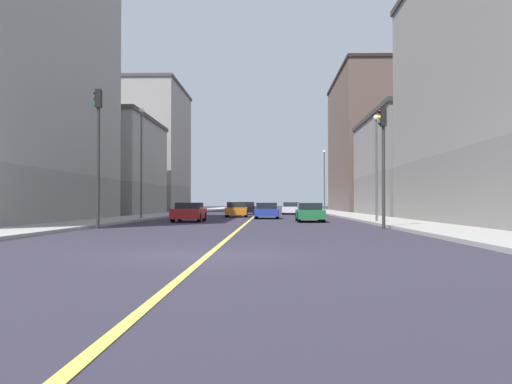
% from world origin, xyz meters
% --- Properties ---
extents(ground_plane, '(400.00, 400.00, 0.00)m').
position_xyz_m(ground_plane, '(0.00, 0.00, 0.00)').
color(ground_plane, '#2C2836').
rests_on(ground_plane, ground).
extents(sidewalk_left, '(3.59, 168.00, 0.15)m').
position_xyz_m(sidewalk_left, '(9.19, 49.00, 0.07)').
color(sidewalk_left, '#9E9B93').
rests_on(sidewalk_left, ground).
extents(sidewalk_right, '(3.59, 168.00, 0.15)m').
position_xyz_m(sidewalk_right, '(-9.19, 49.00, 0.07)').
color(sidewalk_right, '#9E9B93').
rests_on(sidewalk_right, ground).
extents(lane_center_stripe, '(0.16, 154.00, 0.01)m').
position_xyz_m(lane_center_stripe, '(0.00, 49.00, 0.01)').
color(lane_center_stripe, '#E5D14C').
rests_on(lane_center_stripe, ground).
extents(building_left_mid, '(11.25, 19.18, 9.75)m').
position_xyz_m(building_left_mid, '(16.45, 40.37, 4.88)').
color(building_left_mid, slate).
rests_on(building_left_mid, ground).
extents(building_left_far, '(11.25, 24.66, 19.38)m').
position_xyz_m(building_left_far, '(16.45, 65.86, 9.70)').
color(building_left_far, brown).
rests_on(building_left_far, ground).
extents(building_right_midblock, '(11.25, 16.90, 10.18)m').
position_xyz_m(building_right_midblock, '(-16.45, 44.54, 5.10)').
color(building_right_midblock, gray).
rests_on(building_right_midblock, ground).
extents(building_right_distant, '(11.25, 17.68, 17.60)m').
position_xyz_m(building_right_distant, '(-16.45, 64.32, 8.81)').
color(building_right_distant, gray).
rests_on(building_right_distant, ground).
extents(traffic_light_left_near, '(0.40, 0.32, 5.88)m').
position_xyz_m(traffic_light_left_near, '(6.97, 13.67, 3.82)').
color(traffic_light_left_near, '#2D2D2D').
rests_on(traffic_light_left_near, ground).
extents(traffic_light_right_near, '(0.40, 0.32, 6.87)m').
position_xyz_m(traffic_light_right_near, '(-7.01, 13.67, 4.38)').
color(traffic_light_right_near, '#2D2D2D').
rests_on(traffic_light_right_near, ground).
extents(street_lamp_left_near, '(0.36, 0.36, 6.52)m').
position_xyz_m(street_lamp_left_near, '(7.99, 20.71, 4.14)').
color(street_lamp_left_near, '#4C4C51').
rests_on(street_lamp_left_near, ground).
extents(street_lamp_right_near, '(0.36, 0.36, 8.10)m').
position_xyz_m(street_lamp_right_near, '(-7.99, 27.02, 4.98)').
color(street_lamp_right_near, '#4C4C51').
rests_on(street_lamp_right_near, ground).
extents(street_lamp_left_far, '(0.36, 0.36, 7.46)m').
position_xyz_m(street_lamp_left_far, '(7.99, 53.55, 4.64)').
color(street_lamp_left_far, '#4C4C51').
rests_on(street_lamp_left_far, ground).
extents(car_black, '(1.81, 4.18, 1.35)m').
position_xyz_m(car_black, '(-1.01, 46.30, 0.66)').
color(car_black, black).
rests_on(car_black, ground).
extents(car_teal, '(1.96, 4.62, 1.32)m').
position_xyz_m(car_teal, '(3.98, 52.80, 0.64)').
color(car_teal, '#196670').
rests_on(car_teal, ground).
extents(car_orange, '(2.01, 4.48, 1.33)m').
position_xyz_m(car_orange, '(-1.53, 35.93, 0.65)').
color(car_orange, orange).
rests_on(car_orange, ground).
extents(car_blue, '(1.94, 4.55, 1.27)m').
position_xyz_m(car_blue, '(1.20, 31.08, 0.62)').
color(car_blue, '#23389E').
rests_on(car_blue, ground).
extents(car_green, '(1.78, 4.54, 1.26)m').
position_xyz_m(car_green, '(4.11, 23.62, 0.63)').
color(car_green, '#1E6B38').
rests_on(car_green, ground).
extents(car_white, '(2.10, 4.54, 1.32)m').
position_xyz_m(car_white, '(3.74, 46.75, 0.65)').
color(car_white, white).
rests_on(car_white, ground).
extents(car_red, '(1.99, 3.98, 1.27)m').
position_xyz_m(car_red, '(-3.94, 23.49, 0.62)').
color(car_red, red).
rests_on(car_red, ground).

